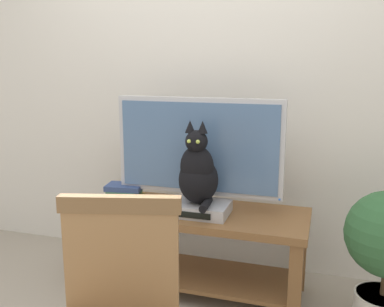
{
  "coord_description": "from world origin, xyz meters",
  "views": [
    {
      "loc": [
        0.73,
        -1.75,
        1.4
      ],
      "look_at": [
        -0.0,
        0.58,
        0.88
      ],
      "focal_mm": 40.66,
      "sensor_mm": 36.0,
      "label": 1
    }
  ],
  "objects_px": {
    "tv_stand": "(194,236)",
    "tv": "(198,149)",
    "book_stack": "(125,192)",
    "media_box": "(198,208)",
    "cat": "(198,172)"
  },
  "relations": [
    {
      "from": "tv_stand",
      "to": "tv",
      "type": "bearing_deg",
      "value": 89.98
    },
    {
      "from": "tv",
      "to": "book_stack",
      "type": "height_order",
      "value": "tv"
    },
    {
      "from": "tv_stand",
      "to": "book_stack",
      "type": "xyz_separation_m",
      "value": [
        -0.49,
        0.06,
        0.22
      ]
    },
    {
      "from": "tv_stand",
      "to": "media_box",
      "type": "xyz_separation_m",
      "value": [
        0.04,
        -0.06,
        0.2
      ]
    },
    {
      "from": "media_box",
      "to": "book_stack",
      "type": "xyz_separation_m",
      "value": [
        -0.53,
        0.12,
        0.02
      ]
    },
    {
      "from": "media_box",
      "to": "cat",
      "type": "relative_size",
      "value": 0.74
    },
    {
      "from": "book_stack",
      "to": "tv",
      "type": "bearing_deg",
      "value": 0.85
    },
    {
      "from": "cat",
      "to": "book_stack",
      "type": "height_order",
      "value": "cat"
    },
    {
      "from": "tv_stand",
      "to": "book_stack",
      "type": "bearing_deg",
      "value": 172.47
    },
    {
      "from": "media_box",
      "to": "cat",
      "type": "height_order",
      "value": "cat"
    },
    {
      "from": "book_stack",
      "to": "tv_stand",
      "type": "bearing_deg",
      "value": -7.53
    },
    {
      "from": "tv_stand",
      "to": "book_stack",
      "type": "relative_size",
      "value": 5.43
    },
    {
      "from": "media_box",
      "to": "book_stack",
      "type": "bearing_deg",
      "value": 167.1
    },
    {
      "from": "tv_stand",
      "to": "book_stack",
      "type": "distance_m",
      "value": 0.54
    },
    {
      "from": "tv_stand",
      "to": "tv",
      "type": "relative_size",
      "value": 1.32
    }
  ]
}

